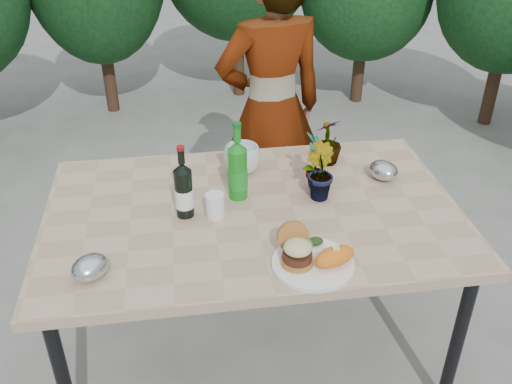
{
  "coord_description": "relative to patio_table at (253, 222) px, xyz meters",
  "views": [
    {
      "loc": [
        -0.26,
        -1.82,
        1.98
      ],
      "look_at": [
        0.0,
        -0.08,
        0.88
      ],
      "focal_mm": 40.0,
      "sensor_mm": 36.0,
      "label": 1
    }
  ],
  "objects": [
    {
      "name": "wine_bottle",
      "position": [
        -0.26,
        0.0,
        0.17
      ],
      "size": [
        0.07,
        0.07,
        0.29
      ],
      "rotation": [
        0.0,
        0.0,
        0.27
      ],
      "color": "black",
      "rests_on": "patio_table"
    },
    {
      "name": "seedling_left",
      "position": [
        0.27,
        0.13,
        0.18
      ],
      "size": [
        0.13,
        0.15,
        0.24
      ],
      "primitive_type": "imported",
      "rotation": [
        0.0,
        0.0,
        1.12
      ],
      "color": "#285C1F",
      "rests_on": "patio_table"
    },
    {
      "name": "burger_stack",
      "position": [
        0.1,
        -0.35,
        0.12
      ],
      "size": [
        0.11,
        0.16,
        0.11
      ],
      "color": "#B7722D",
      "rests_on": "dinner_plate"
    },
    {
      "name": "shrub_hedge",
      "position": [
        0.11,
        1.49,
        0.38
      ],
      "size": [
        6.84,
        5.13,
        1.9
      ],
      "color": "#382316",
      "rests_on": "ground"
    },
    {
      "name": "sparkling_water",
      "position": [
        -0.05,
        0.1,
        0.18
      ],
      "size": [
        0.08,
        0.08,
        0.32
      ],
      "rotation": [
        0.0,
        0.0,
        -0.11
      ],
      "color": "#167B19",
      "rests_on": "patio_table"
    },
    {
      "name": "blue_bowl",
      "position": [
        -0.0,
        0.3,
        0.12
      ],
      "size": [
        0.18,
        0.18,
        0.12
      ],
      "primitive_type": "imported",
      "rotation": [
        0.0,
        0.0,
        -0.15
      ],
      "color": "silver",
      "rests_on": "patio_table"
    },
    {
      "name": "patio_table",
      "position": [
        0.0,
        0.0,
        0.0
      ],
      "size": [
        1.6,
        1.0,
        0.75
      ],
      "color": "tan",
      "rests_on": "ground"
    },
    {
      "name": "ground",
      "position": [
        0.0,
        0.0,
        -0.69
      ],
      "size": [
        80.0,
        80.0,
        0.0
      ],
      "primitive_type": "plane",
      "color": "slate",
      "rests_on": "ground"
    },
    {
      "name": "seedling_mid",
      "position": [
        0.27,
        0.06,
        0.17
      ],
      "size": [
        0.14,
        0.15,
        0.23
      ],
      "primitive_type": "imported",
      "rotation": [
        0.0,
        0.0,
        1.93
      ],
      "color": "#266221",
      "rests_on": "patio_table"
    },
    {
      "name": "foil_packet_right",
      "position": [
        0.58,
        0.15,
        0.1
      ],
      "size": [
        0.16,
        0.17,
        0.08
      ],
      "primitive_type": "ellipsoid",
      "rotation": [
        0.0,
        0.0,
        2.07
      ],
      "color": "#B0B1B7",
      "rests_on": "patio_table"
    },
    {
      "name": "person",
      "position": [
        0.21,
        0.83,
        0.1
      ],
      "size": [
        0.64,
        0.49,
        1.58
      ],
      "primitive_type": "imported",
      "rotation": [
        0.0,
        0.0,
        3.34
      ],
      "color": "#9A674D",
      "rests_on": "ground"
    },
    {
      "name": "foil_packet_left",
      "position": [
        -0.58,
        -0.32,
        0.1
      ],
      "size": [
        0.17,
        0.17,
        0.08
      ],
      "primitive_type": "ellipsoid",
      "rotation": [
        0.0,
        0.0,
        0.78
      ],
      "color": "#B3B5BA",
      "rests_on": "patio_table"
    },
    {
      "name": "dinner_plate",
      "position": [
        0.15,
        -0.37,
        0.06
      ],
      "size": [
        0.28,
        0.28,
        0.01
      ],
      "primitive_type": "cylinder",
      "color": "white",
      "rests_on": "patio_table"
    },
    {
      "name": "grilled_veg",
      "position": [
        0.17,
        -0.27,
        0.09
      ],
      "size": [
        0.08,
        0.05,
        0.03
      ],
      "color": "olive",
      "rests_on": "dinner_plate"
    },
    {
      "name": "seedling_right",
      "position": [
        0.38,
        0.33,
        0.16
      ],
      "size": [
        0.16,
        0.16,
        0.21
      ],
      "primitive_type": "imported",
      "rotation": [
        0.0,
        0.0,
        3.58
      ],
      "color": "#29571D",
      "rests_on": "patio_table"
    },
    {
      "name": "sweet_potato",
      "position": [
        0.22,
        -0.39,
        0.1
      ],
      "size": [
        0.17,
        0.12,
        0.06
      ],
      "primitive_type": "ellipsoid",
      "rotation": [
        0.0,
        0.0,
        0.35
      ],
      "color": "orange",
      "rests_on": "dinner_plate"
    },
    {
      "name": "plastic_cup",
      "position": [
        -0.15,
        -0.02,
        0.1
      ],
      "size": [
        0.07,
        0.07,
        0.09
      ],
      "primitive_type": "cylinder",
      "color": "white",
      "rests_on": "patio_table"
    }
  ]
}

